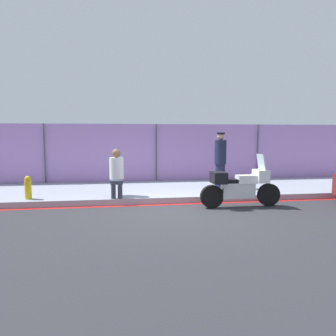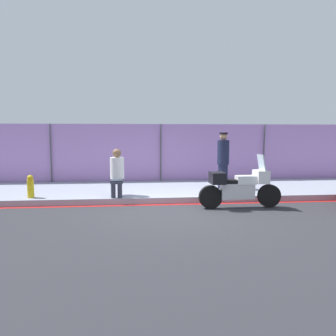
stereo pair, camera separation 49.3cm
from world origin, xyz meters
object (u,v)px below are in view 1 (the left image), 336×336
object	(u,v)px
motorcycle	(240,186)
officer_standing	(220,160)
person_seated_on_curb	(117,170)
fire_hydrant	(28,188)

from	to	relation	value
motorcycle	officer_standing	xyz separation A→B (m)	(0.13, 2.16, 0.55)
motorcycle	person_seated_on_curb	xyz separation A→B (m)	(-3.28, 1.16, 0.36)
officer_standing	person_seated_on_curb	world-z (taller)	officer_standing
fire_hydrant	motorcycle	bearing A→B (deg)	-10.78
motorcycle	officer_standing	bearing A→B (deg)	85.89
person_seated_on_curb	fire_hydrant	size ratio (longest dim) A/B	2.12
officer_standing	motorcycle	bearing A→B (deg)	-93.35
person_seated_on_curb	fire_hydrant	distance (m)	2.46
officer_standing	person_seated_on_curb	distance (m)	3.56
motorcycle	fire_hydrant	size ratio (longest dim) A/B	3.47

